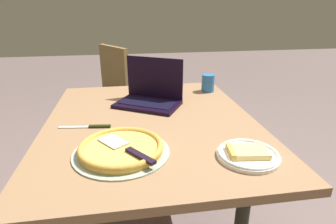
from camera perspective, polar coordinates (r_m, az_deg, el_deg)
dining_table at (r=1.35m, az=-3.43°, el=-4.86°), size 1.21×0.99×0.70m
laptop at (r=1.52m, az=-3.82°, el=3.65°), size 0.35×0.40×0.25m
pizza_plate at (r=1.04m, az=16.15°, el=-8.36°), size 0.22×0.22×0.04m
pizza_tray at (r=1.04m, az=-9.63°, el=-7.45°), size 0.36×0.36×0.04m
table_knife at (r=1.29m, az=-15.83°, el=-2.95°), size 0.05×0.23×0.01m
drink_cup at (r=1.75m, az=8.27°, el=6.00°), size 0.08×0.08×0.11m
chair_near at (r=2.33m, az=-12.89°, el=3.40°), size 0.54×0.54×0.90m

